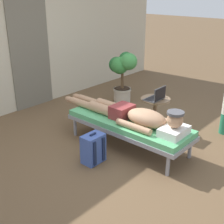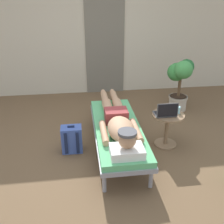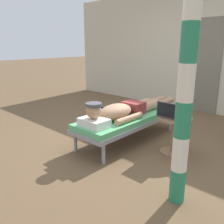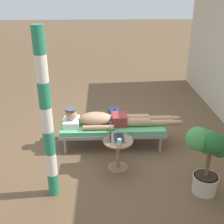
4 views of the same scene
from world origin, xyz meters
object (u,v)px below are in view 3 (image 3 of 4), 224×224
at_px(laptop, 169,113).
at_px(backpack, 102,119).
at_px(lounge_chair, 128,119).
at_px(side_table, 174,129).
at_px(porch_post, 186,83).
at_px(person_reclining, 125,110).
at_px(drink_glass, 185,116).

xyz_separation_m(laptop, backpack, (-1.37, 0.07, -0.39)).
xyz_separation_m(lounge_chair, side_table, (0.77, 0.06, 0.01)).
xyz_separation_m(lounge_chair, backpack, (-0.67, 0.08, -0.15)).
relative_size(lounge_chair, porch_post, 0.81).
xyz_separation_m(person_reclining, drink_glass, (0.92, 0.14, 0.06)).
relative_size(lounge_chair, backpack, 4.49).
bearing_deg(backpack, side_table, -0.76).
relative_size(drink_glass, porch_post, 0.04).
relative_size(lounge_chair, person_reclining, 0.88).
xyz_separation_m(side_table, drink_glass, (0.15, 0.01, 0.22)).
distance_m(backpack, porch_post, 2.45).
bearing_deg(person_reclining, backpack, 167.16).
bearing_deg(backpack, porch_post, -25.81).
height_order(lounge_chair, drink_glass, drink_glass).
bearing_deg(drink_glass, lounge_chair, -175.62).
distance_m(laptop, drink_glass, 0.22).
height_order(drink_glass, porch_post, porch_post).
relative_size(lounge_chair, side_table, 3.64).
xyz_separation_m(drink_glass, porch_post, (0.43, -0.97, 0.61)).
relative_size(lounge_chair, drink_glass, 18.04).
height_order(lounge_chair, backpack, backpack).
bearing_deg(lounge_chair, porch_post, -33.55).
relative_size(person_reclining, side_table, 4.15).
bearing_deg(drink_glass, porch_post, -65.93).
height_order(side_table, drink_glass, drink_glass).
bearing_deg(side_table, laptop, -139.48).
xyz_separation_m(lounge_chair, laptop, (0.71, 0.01, 0.24)).
bearing_deg(drink_glass, laptop, -163.71).
distance_m(lounge_chair, drink_glass, 0.95).
distance_m(lounge_chair, side_table, 0.77).
bearing_deg(laptop, drink_glass, 16.29).
bearing_deg(lounge_chair, drink_glass, 4.38).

